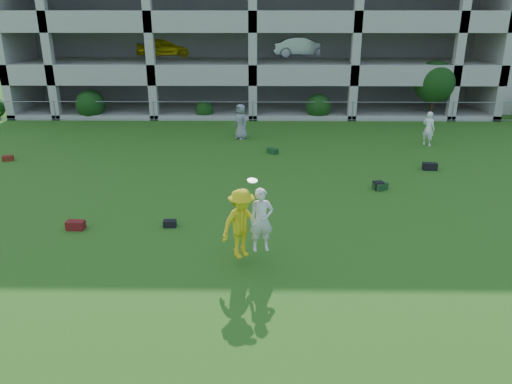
{
  "coord_description": "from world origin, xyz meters",
  "views": [
    {
      "loc": [
        0.53,
        -10.83,
        6.6
      ],
      "look_at": [
        0.37,
        3.0,
        1.4
      ],
      "focal_mm": 35.0,
      "sensor_mm": 36.0,
      "label": 1
    }
  ],
  "objects_px": {
    "bystander_c": "(241,122)",
    "frisbee_contest": "(246,223)",
    "parking_garage": "(255,13)",
    "bystander_e": "(429,129)",
    "crate_d": "(378,186)"
  },
  "relations": [
    {
      "from": "crate_d",
      "to": "parking_garage",
      "type": "bearing_deg",
      "value": 103.61
    },
    {
      "from": "bystander_c",
      "to": "parking_garage",
      "type": "distance_m",
      "value": 13.99
    },
    {
      "from": "frisbee_contest",
      "to": "crate_d",
      "type": "bearing_deg",
      "value": 50.31
    },
    {
      "from": "bystander_c",
      "to": "bystander_e",
      "type": "height_order",
      "value": "bystander_c"
    },
    {
      "from": "bystander_c",
      "to": "frisbee_contest",
      "type": "bearing_deg",
      "value": -41.25
    },
    {
      "from": "frisbee_contest",
      "to": "parking_garage",
      "type": "height_order",
      "value": "parking_garage"
    },
    {
      "from": "bystander_c",
      "to": "crate_d",
      "type": "height_order",
      "value": "bystander_c"
    },
    {
      "from": "parking_garage",
      "to": "bystander_e",
      "type": "bearing_deg",
      "value": -58.18
    },
    {
      "from": "bystander_c",
      "to": "frisbee_contest",
      "type": "xyz_separation_m",
      "value": [
        0.68,
        -13.47,
        0.28
      ]
    },
    {
      "from": "bystander_c",
      "to": "parking_garage",
      "type": "relative_size",
      "value": 0.06
    },
    {
      "from": "bystander_e",
      "to": "parking_garage",
      "type": "distance_m",
      "value": 17.51
    },
    {
      "from": "bystander_e",
      "to": "parking_garage",
      "type": "relative_size",
      "value": 0.06
    },
    {
      "from": "bystander_c",
      "to": "parking_garage",
      "type": "xyz_separation_m",
      "value": [
        0.55,
        13.01,
        5.1
      ]
    },
    {
      "from": "bystander_e",
      "to": "parking_garage",
      "type": "xyz_separation_m",
      "value": [
        -8.82,
        14.21,
        5.16
      ]
    },
    {
      "from": "bystander_e",
      "to": "parking_garage",
      "type": "bearing_deg",
      "value": -12.72
    }
  ]
}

